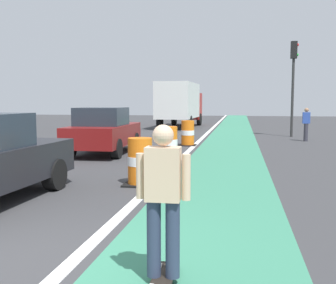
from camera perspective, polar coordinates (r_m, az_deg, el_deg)
The scene contains 11 objects.
ground_plane at distance 5.54m, azimuth -22.54°, elevation -15.02°, with size 100.00×100.00×0.00m, color #38383A.
bike_lane_strip at distance 16.45m, azimuth 8.51°, elevation -1.00°, with size 2.50×80.00×0.01m, color #387F60.
lane_divider_stripe at distance 16.56m, azimuth 3.32°, elevation -0.89°, with size 0.20×80.00×0.01m, color silver.
skateboarder_on_lane at distance 4.23m, azimuth -0.69°, elevation -8.09°, with size 0.57×0.81×1.69m.
parked_sedan_second at distance 14.99m, azimuth -9.09°, elevation 1.52°, with size 2.01×4.15×1.70m.
traffic_barrel_front at distance 9.30m, azimuth -3.97°, elevation -2.85°, with size 0.73×0.73×1.09m.
traffic_barrel_mid at distance 13.45m, azimuth 0.13°, elevation -0.17°, with size 0.73×0.73×1.09m.
traffic_barrel_back at distance 17.58m, azimuth 2.80°, elevation 1.22°, with size 0.73×0.73×1.09m.
delivery_truck_down_block at distance 29.84m, azimuth 1.76°, elevation 5.62°, with size 2.56×7.67×3.23m.
traffic_light_corner at distance 22.93m, azimuth 17.28°, elevation 9.45°, with size 0.41×0.32×5.10m.
pedestrian_crossing at distance 20.57m, azimuth 18.92°, elevation 2.50°, with size 0.34×0.20×1.61m.
Camera 1 is at (2.86, -4.33, 1.93)m, focal length 43.18 mm.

